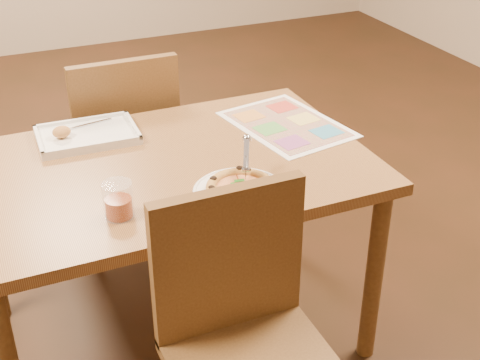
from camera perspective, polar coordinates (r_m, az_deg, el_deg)
name	(u,v)px	position (r m, az deg, el deg)	size (l,w,h in m)	color
dining_table	(169,186)	(2.20, -6.09, -0.55)	(1.30, 0.85, 0.72)	olive
chair_near	(242,315)	(1.78, 0.18, -11.45)	(0.42, 0.42, 0.47)	brown
chair_far	(123,132)	(2.75, -9.92, 4.02)	(0.42, 0.42, 0.47)	brown
plate	(240,192)	(1.98, 0.00, -1.07)	(0.28, 0.28, 0.01)	white
pizza	(241,188)	(1.97, 0.07, -0.66)	(0.21, 0.21, 0.03)	#CC9145
pizza_cutter	(246,159)	(1.99, 0.53, 1.77)	(0.08, 0.15, 0.09)	silver
appetizer_tray	(85,136)	(2.37, -13.05, 3.69)	(0.34, 0.24, 0.06)	white
glass_tumbler	(118,202)	(1.89, -10.34, -1.87)	(0.08, 0.08, 0.11)	maroon
menu	(287,124)	(2.42, 4.02, 4.77)	(0.33, 0.46, 0.01)	white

